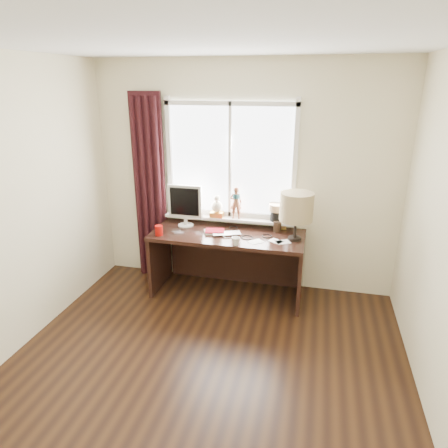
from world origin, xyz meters
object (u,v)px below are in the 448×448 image
(red_cup, at_px, (159,230))
(desk, at_px, (229,250))
(table_lamp, at_px, (296,207))
(mug, at_px, (236,241))
(laptop, at_px, (227,234))
(monitor, at_px, (185,203))

(red_cup, relative_size, desk, 0.07)
(table_lamp, bearing_deg, desk, 171.66)
(mug, relative_size, table_lamp, 0.17)
(laptop, bearing_deg, mug, -80.48)
(red_cup, height_order, table_lamp, table_lamp)
(laptop, xyz_separation_m, table_lamp, (0.74, 0.03, 0.35))
(red_cup, xyz_separation_m, monitor, (0.19, 0.35, 0.22))
(monitor, bearing_deg, laptop, -17.63)
(laptop, relative_size, table_lamp, 0.60)
(laptop, relative_size, mug, 3.49)
(laptop, bearing_deg, table_lamp, -19.30)
(laptop, height_order, monitor, monitor)
(red_cup, bearing_deg, laptop, 14.25)
(mug, xyz_separation_m, table_lamp, (0.58, 0.29, 0.32))
(mug, height_order, red_cup, red_cup)
(mug, distance_m, monitor, 0.85)
(desk, xyz_separation_m, monitor, (-0.53, 0.03, 0.52))
(laptop, distance_m, mug, 0.30)
(mug, bearing_deg, red_cup, 175.08)
(laptop, height_order, mug, mug)
(red_cup, bearing_deg, desk, 23.94)
(desk, bearing_deg, laptop, -89.97)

